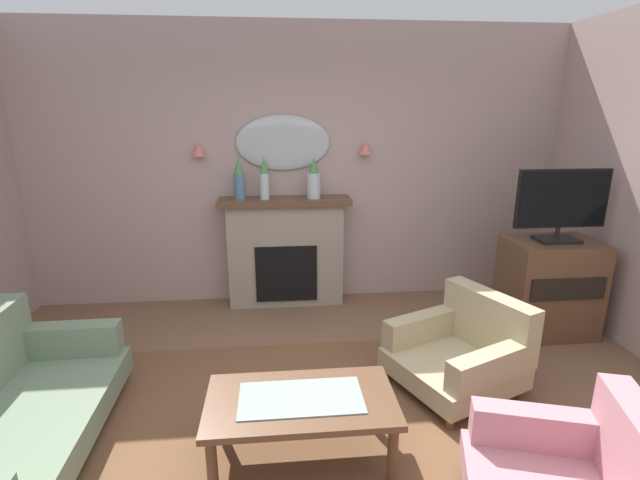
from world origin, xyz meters
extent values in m
cube|color=brown|center=(0.00, 0.00, -0.05)|extent=(6.61, 6.08, 0.10)
cube|color=#B29993|center=(0.00, 2.59, 1.45)|extent=(6.61, 0.10, 2.89)
cube|color=brown|center=(0.00, 0.20, 0.01)|extent=(3.20, 2.40, 0.01)
cube|color=gray|center=(-0.16, 2.38, 0.55)|extent=(1.20, 0.28, 1.10)
cube|color=black|center=(-0.16, 2.28, 0.38)|extent=(0.64, 0.12, 0.60)
cube|color=brown|center=(-0.16, 2.36, 1.13)|extent=(1.36, 0.36, 0.06)
cylinder|color=#4C7093|center=(-0.61, 2.34, 1.29)|extent=(0.11, 0.11, 0.26)
cone|color=#4C8447|center=(-0.61, 2.34, 1.50)|extent=(0.10, 0.10, 0.16)
cylinder|color=silver|center=(-0.36, 2.34, 1.29)|extent=(0.09, 0.09, 0.27)
cone|color=#4C8447|center=(-0.36, 2.34, 1.51)|extent=(0.10, 0.10, 0.16)
cylinder|color=silver|center=(0.14, 2.34, 1.29)|extent=(0.14, 0.14, 0.26)
cone|color=#4C8447|center=(0.14, 2.34, 1.50)|extent=(0.10, 0.10, 0.16)
ellipsoid|color=#B2BCC6|center=(-0.16, 2.51, 1.71)|extent=(0.96, 0.06, 0.56)
cone|color=#D17066|center=(-1.01, 2.46, 1.66)|extent=(0.14, 0.14, 0.14)
cone|color=#D17066|center=(0.69, 2.46, 1.66)|extent=(0.14, 0.14, 0.14)
cube|color=brown|center=(-0.14, -0.02, 0.42)|extent=(1.10, 0.60, 0.04)
cube|color=#8C9E99|center=(-0.14, -0.02, 0.44)|extent=(0.72, 0.36, 0.01)
cylinder|color=brown|center=(-0.63, -0.26, 0.20)|extent=(0.06, 0.06, 0.40)
cylinder|color=brown|center=(0.35, -0.26, 0.20)|extent=(0.06, 0.06, 0.40)
cylinder|color=brown|center=(-0.63, 0.22, 0.20)|extent=(0.06, 0.06, 0.40)
cylinder|color=brown|center=(0.35, 0.22, 0.20)|extent=(0.06, 0.06, 0.40)
cube|color=gray|center=(-1.81, 0.14, 0.19)|extent=(0.87, 1.71, 0.18)
cube|color=gray|center=(-1.82, 0.92, 0.40)|extent=(0.76, 0.17, 0.24)
cylinder|color=brown|center=(-1.48, 0.92, 0.05)|extent=(0.07, 0.07, 0.10)
cylinder|color=brown|center=(-2.16, 0.91, 0.05)|extent=(0.07, 0.07, 0.10)
cube|color=tan|center=(1.04, 0.62, 0.18)|extent=(1.05, 1.05, 0.16)
cube|color=tan|center=(1.35, 0.76, 0.48)|extent=(0.47, 0.80, 0.45)
cube|color=tan|center=(0.90, 0.93, 0.37)|extent=(0.72, 0.42, 0.22)
cube|color=tan|center=(1.17, 0.31, 0.37)|extent=(0.72, 0.42, 0.22)
cylinder|color=brown|center=(0.59, 0.80, 0.05)|extent=(0.06, 0.06, 0.10)
cylinder|color=brown|center=(0.86, 0.17, 0.05)|extent=(0.06, 0.06, 0.10)
cylinder|color=brown|center=(1.21, 1.07, 0.05)|extent=(0.06, 0.06, 0.10)
cylinder|color=brown|center=(1.48, 0.44, 0.05)|extent=(0.06, 0.06, 0.10)
cube|color=#B77A84|center=(1.15, -0.32, 0.37)|extent=(0.73, 0.34, 0.22)
cylinder|color=brown|center=(0.83, -0.22, 0.05)|extent=(0.06, 0.06, 0.10)
cube|color=brown|center=(2.26, 1.46, 0.45)|extent=(0.80, 0.56, 0.90)
cube|color=black|center=(2.26, 1.17, 0.54)|extent=(0.68, 0.02, 0.20)
cube|color=black|center=(2.26, 1.44, 0.92)|extent=(0.36, 0.24, 0.03)
cylinder|color=black|center=(2.26, 1.44, 0.98)|extent=(0.04, 0.04, 0.10)
cube|color=black|center=(2.26, 1.44, 1.29)|extent=(0.84, 0.04, 0.52)
cube|color=black|center=(2.26, 1.42, 1.29)|extent=(0.80, 0.01, 0.48)
camera|label=1|loc=(-0.25, -2.34, 2.06)|focal=25.98mm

